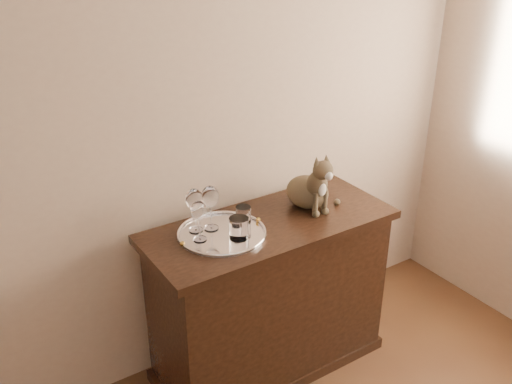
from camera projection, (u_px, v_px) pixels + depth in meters
wall_back at (111, 125)px, 2.38m from camera, size 4.00×0.10×2.70m
sideboard at (269, 297)px, 2.84m from camera, size 1.20×0.50×0.85m
tray at (222, 234)px, 2.55m from camera, size 0.40×0.40×0.01m
wine_glass_a at (195, 210)px, 2.53m from camera, size 0.08×0.08×0.21m
wine_glass_b at (211, 208)px, 2.54m from camera, size 0.08×0.08×0.21m
wine_glass_c at (199, 221)px, 2.46m from camera, size 0.07×0.07×0.19m
tumbler_a at (239, 228)px, 2.49m from camera, size 0.09×0.09×0.10m
tumbler_c at (243, 215)px, 2.62m from camera, size 0.07×0.07×0.08m
cat at (308, 178)px, 2.75m from camera, size 0.31×0.29×0.30m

